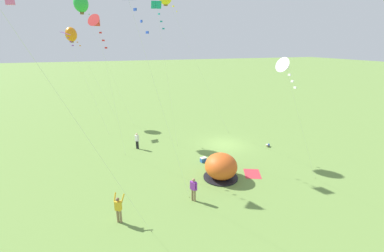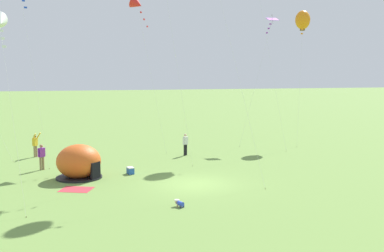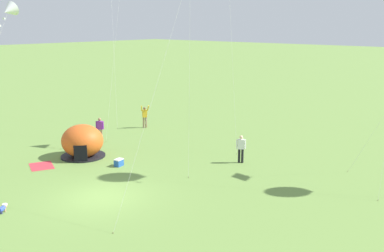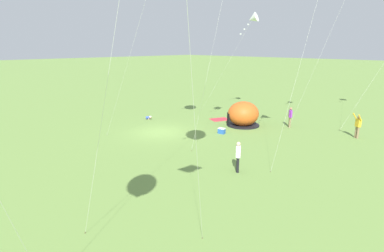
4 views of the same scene
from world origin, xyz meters
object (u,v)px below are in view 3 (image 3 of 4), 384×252
at_px(cooler_box, 119,162).
at_px(person_strolling, 241,148).
at_px(popup_tent, 82,142).
at_px(toddler_crawling, 3,208).
at_px(person_center_field, 100,128).
at_px(kite_white, 9,11).
at_px(person_with_toddler, 145,116).

xyz_separation_m(cooler_box, person_strolling, (5.13, 5.35, 0.74)).
relative_size(popup_tent, toddler_crawling, 5.17).
bearing_deg(toddler_crawling, person_center_field, 122.20).
bearing_deg(person_strolling, popup_tent, -146.01).
bearing_deg(toddler_crawling, kite_white, 146.95).
height_order(popup_tent, toddler_crawling, popup_tent).
height_order(cooler_box, person_center_field, person_center_field).
relative_size(popup_tent, kite_white, 0.29).
relative_size(cooler_box, toddler_crawling, 1.10).
bearing_deg(toddler_crawling, person_strolling, 73.46).
bearing_deg(cooler_box, person_with_toddler, 128.01).
xyz_separation_m(cooler_box, person_center_field, (-5.52, 2.88, 0.74)).
height_order(person_center_field, person_with_toddler, person_with_toddler).
bearing_deg(person_center_field, person_with_toddler, 97.55).
bearing_deg(person_strolling, person_center_field, -166.93).
relative_size(person_center_field, person_with_toddler, 0.91).
bearing_deg(cooler_box, popup_tent, -175.14).
xyz_separation_m(toddler_crawling, person_strolling, (3.91, 13.17, 0.79)).
bearing_deg(person_with_toddler, popup_tent, -70.03).
relative_size(toddler_crawling, person_center_field, 0.32).
distance_m(popup_tent, toddler_crawling, 8.79).
height_order(toddler_crawling, person_with_toddler, person_with_toddler).
distance_m(toddler_crawling, person_strolling, 13.76).
bearing_deg(person_with_toddler, toddler_crawling, -64.79).
distance_m(cooler_box, kite_white, 11.63).
distance_m(cooler_box, person_center_field, 6.27).
bearing_deg(popup_tent, kite_white, -151.17).
bearing_deg(kite_white, popup_tent, 28.83).
relative_size(cooler_box, person_with_toddler, 0.31).
relative_size(popup_tent, cooler_box, 4.72).
height_order(person_strolling, person_center_field, same).
distance_m(popup_tent, cooler_box, 3.31).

